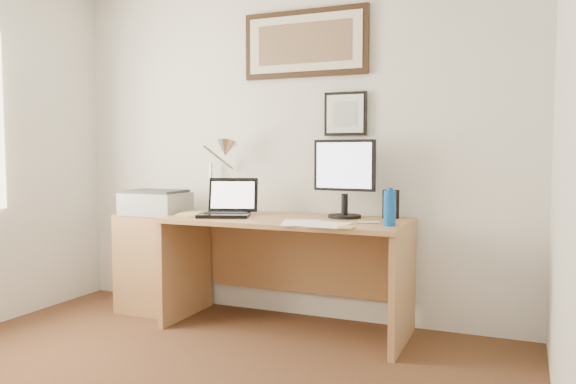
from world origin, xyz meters
The scene contains 17 objects.
wall_back centered at (0.00, 2.00, 1.25)m, with size 3.50×0.02×2.50m, color silver.
side_cabinet centered at (-0.92, 1.68, 0.36)m, with size 0.50×0.40×0.73m, color #97683F.
water_bottle centered at (0.87, 1.52, 0.85)m, with size 0.07×0.07×0.21m, color #0C4BA1.
bottle_cap centered at (0.87, 1.52, 0.97)m, with size 0.04×0.04×0.02m, color #0C4BA1.
speaker centered at (0.79, 1.89, 0.84)m, with size 0.08×0.07×0.19m, color black.
paper_sheet_a centered at (0.33, 1.44, 0.75)m, with size 0.23×0.33×0.00m, color white.
paper_sheet_b centered at (0.53, 1.40, 0.75)m, with size 0.21×0.30×0.00m, color white.
sticky_pad centered at (0.66, 1.31, 0.76)m, with size 0.09×0.09×0.01m, color #D5BB65.
marker_pen centered at (0.73, 1.57, 0.76)m, with size 0.02×0.02×0.14m, color white.
book centered at (-0.60, 1.53, 0.76)m, with size 0.18×0.24×0.02m, color tan.
desk centered at (0.15, 1.72, 0.51)m, with size 1.60×0.70×0.75m.
laptop centered at (-0.27, 1.59, 0.81)m, with size 0.40×0.40×0.26m.
lcd_monitor centered at (0.50, 1.80, 1.04)m, with size 0.42×0.22×0.52m.
printer centered at (-0.90, 1.64, 0.82)m, with size 0.44×0.34×0.18m.
desk_lamp centered at (-0.41, 1.81, 1.19)m, with size 0.29×0.27×0.53m.
picture_large centered at (0.15, 1.97, 1.95)m, with size 0.92×0.04×0.47m.
picture_small centered at (0.45, 1.97, 1.45)m, with size 0.30×0.03×0.30m.
Camera 1 is at (1.59, -1.76, 1.18)m, focal length 35.00 mm.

